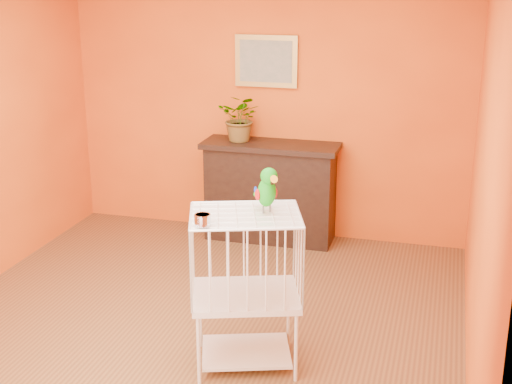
% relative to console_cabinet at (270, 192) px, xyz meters
% --- Properties ---
extents(ground, '(4.50, 4.50, 0.00)m').
position_rel_console_cabinet_xyz_m(ground, '(-0.10, -2.02, -0.50)').
color(ground, brown).
rests_on(ground, ground).
extents(room_shell, '(4.50, 4.50, 4.50)m').
position_rel_console_cabinet_xyz_m(room_shell, '(-0.10, -2.02, 1.09)').
color(room_shell, orange).
rests_on(room_shell, ground).
extents(console_cabinet, '(1.33, 0.48, 0.99)m').
position_rel_console_cabinet_xyz_m(console_cabinet, '(0.00, 0.00, 0.00)').
color(console_cabinet, black).
rests_on(console_cabinet, ground).
extents(potted_plant, '(0.46, 0.50, 0.36)m').
position_rel_console_cabinet_xyz_m(potted_plant, '(-0.29, -0.03, 0.67)').
color(potted_plant, '#26722D').
rests_on(potted_plant, console_cabinet).
extents(framed_picture, '(0.62, 0.04, 0.50)m').
position_rel_console_cabinet_xyz_m(framed_picture, '(-0.10, 0.20, 1.25)').
color(framed_picture, '#B28E3F').
rests_on(framed_picture, room_shell).
extents(birdcage, '(0.84, 0.74, 1.09)m').
position_rel_console_cabinet_xyz_m(birdcage, '(0.43, -2.34, 0.07)').
color(birdcage, silver).
rests_on(birdcage, ground).
extents(feed_cup, '(0.10, 0.10, 0.07)m').
position_rel_console_cabinet_xyz_m(feed_cup, '(0.24, -2.63, 0.64)').
color(feed_cup, silver).
rests_on(feed_cup, birdcage).
extents(parrot, '(0.22, 0.25, 0.31)m').
position_rel_console_cabinet_xyz_m(parrot, '(0.56, -2.27, 0.75)').
color(parrot, '#59544C').
rests_on(parrot, birdcage).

